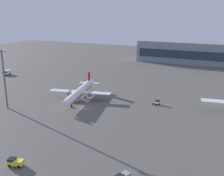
# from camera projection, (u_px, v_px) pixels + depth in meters

# --- Properties ---
(ground_plane) EXTENTS (416.00, 416.00, 0.00)m
(ground_plane) POSITION_uv_depth(u_px,v_px,m) (83.00, 108.00, 114.79)
(ground_plane) COLOR #56544F
(airplane_near_gate) EXTENTS (29.21, 37.29, 9.64)m
(airplane_near_gate) POSITION_uv_depth(u_px,v_px,m) (80.00, 92.00, 125.15)
(airplane_near_gate) COLOR white
(airplane_near_gate) RESTS_ON ground
(catering_truck) EXTENTS (2.60, 5.74, 3.05)m
(catering_truck) POSITION_uv_depth(u_px,v_px,m) (7.00, 72.00, 173.91)
(catering_truck) COLOR white
(catering_truck) RESTS_ON ground
(pushback_tug) EXTENTS (2.84, 3.53, 2.05)m
(pushback_tug) POSITION_uv_depth(u_px,v_px,m) (157.00, 102.00, 119.06)
(pushback_tug) COLOR white
(pushback_tug) RESTS_ON ground
(maintenance_van) EXTENTS (4.49, 2.91, 2.25)m
(maintenance_van) POSITION_uv_depth(u_px,v_px,m) (15.00, 162.00, 71.76)
(maintenance_van) COLOR yellow
(maintenance_van) RESTS_ON ground
(apron_light_east) EXTENTS (4.80, 0.90, 24.73)m
(apron_light_east) POSITION_uv_depth(u_px,v_px,m) (4.00, 76.00, 111.05)
(apron_light_east) COLOR slate
(apron_light_east) RESTS_ON ground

